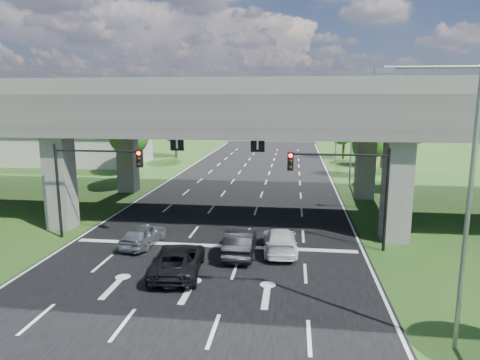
% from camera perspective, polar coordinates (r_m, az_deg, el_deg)
% --- Properties ---
extents(ground, '(160.00, 160.00, 0.00)m').
position_cam_1_polar(ground, '(22.89, -5.23, -11.68)').
color(ground, '#224D18').
rests_on(ground, ground).
extents(road, '(18.00, 120.00, 0.03)m').
position_cam_1_polar(road, '(32.20, -1.40, -4.96)').
color(road, black).
rests_on(road, ground).
extents(overpass, '(80.00, 15.00, 10.00)m').
position_cam_1_polar(overpass, '(33.00, -0.94, 9.33)').
color(overpass, '#363331').
rests_on(overpass, ground).
extents(warehouse, '(20.00, 10.00, 4.00)m').
position_cam_1_polar(warehouse, '(63.90, -21.57, 3.90)').
color(warehouse, '#9E9E99').
rests_on(warehouse, ground).
extents(signal_right, '(5.76, 0.54, 6.00)m').
position_cam_1_polar(signal_right, '(25.21, 14.27, 0.05)').
color(signal_right, black).
rests_on(signal_right, ground).
extents(signal_left, '(5.76, 0.54, 6.00)m').
position_cam_1_polar(signal_left, '(27.96, -19.45, 0.79)').
color(signal_left, black).
rests_on(signal_left, ground).
extents(streetlight_near, '(3.38, 0.25, 10.00)m').
position_cam_1_polar(streetlight_near, '(15.88, 27.04, -0.79)').
color(streetlight_near, gray).
rests_on(streetlight_near, ground).
extents(streetlight_far, '(3.38, 0.25, 10.00)m').
position_cam_1_polar(streetlight_far, '(45.08, 14.21, 6.72)').
color(streetlight_far, gray).
rests_on(streetlight_far, ground).
extents(streetlight_beyond, '(3.38, 0.25, 10.00)m').
position_cam_1_polar(streetlight_beyond, '(60.97, 12.43, 7.74)').
color(streetlight_beyond, gray).
rests_on(streetlight_beyond, ground).
extents(tree_left_near, '(4.50, 4.50, 7.80)m').
position_cam_1_polar(tree_left_near, '(50.39, -14.58, 5.91)').
color(tree_left_near, black).
rests_on(tree_left_near, ground).
extents(tree_left_mid, '(3.91, 3.90, 6.76)m').
position_cam_1_polar(tree_left_mid, '(58.96, -14.41, 5.93)').
color(tree_left_mid, black).
rests_on(tree_left_mid, ground).
extents(tree_left_far, '(4.80, 4.80, 8.32)m').
position_cam_1_polar(tree_left_far, '(65.19, -8.55, 7.42)').
color(tree_left_far, black).
rests_on(tree_left_far, ground).
extents(tree_right_near, '(4.20, 4.20, 7.28)m').
position_cam_1_polar(tree_right_near, '(49.55, 16.99, 5.34)').
color(tree_right_near, black).
rests_on(tree_right_near, ground).
extents(tree_right_mid, '(3.91, 3.90, 6.76)m').
position_cam_1_polar(tree_right_mid, '(57.97, 18.60, 5.64)').
color(tree_right_mid, black).
rests_on(tree_right_mid, ground).
extents(tree_right_far, '(4.50, 4.50, 7.80)m').
position_cam_1_polar(tree_right_far, '(65.20, 13.80, 6.95)').
color(tree_right_far, black).
rests_on(tree_right_far, ground).
extents(car_silver, '(2.00, 4.05, 1.33)m').
position_cam_1_polar(car_silver, '(26.49, -12.76, -7.16)').
color(car_silver, '#A9ABB1').
rests_on(car_silver, road).
extents(car_dark, '(1.63, 4.49, 1.47)m').
position_cam_1_polar(car_dark, '(24.35, 0.04, -8.31)').
color(car_dark, black).
rests_on(car_dark, road).
extents(car_white, '(2.21, 4.73, 1.34)m').
position_cam_1_polar(car_white, '(24.98, 5.33, -8.03)').
color(car_white, silver).
rests_on(car_white, road).
extents(car_trailing, '(2.84, 5.27, 1.41)m').
position_cam_1_polar(car_trailing, '(22.13, -8.28, -10.51)').
color(car_trailing, black).
rests_on(car_trailing, road).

